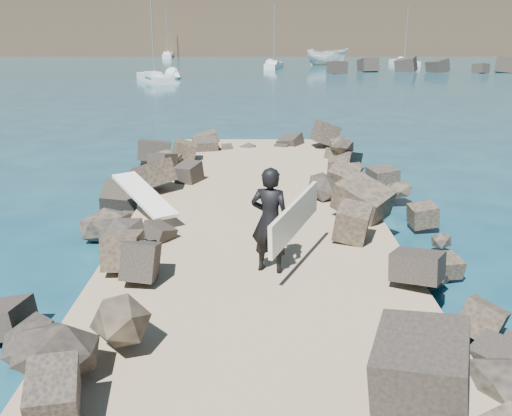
# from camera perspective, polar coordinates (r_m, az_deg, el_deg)

# --- Properties ---
(ground) EXTENTS (800.00, 800.00, 0.00)m
(ground) POSITION_cam_1_polar(r_m,az_deg,el_deg) (12.83, 0.01, -5.03)
(ground) COLOR #0F384C
(ground) RESTS_ON ground
(jetty) EXTENTS (6.00, 26.00, 0.60)m
(jetty) POSITION_cam_1_polar(r_m,az_deg,el_deg) (10.88, -0.01, -7.64)
(jetty) COLOR #8C7759
(jetty) RESTS_ON ground
(riprap_left) EXTENTS (2.60, 22.00, 1.00)m
(riprap_left) POSITION_cam_1_polar(r_m,az_deg,el_deg) (11.63, -14.51, -5.44)
(riprap_left) COLOR black
(riprap_left) RESTS_ON ground
(riprap_right) EXTENTS (2.60, 22.00, 1.00)m
(riprap_right) POSITION_cam_1_polar(r_m,az_deg,el_deg) (11.62, 14.52, -5.47)
(riprap_right) COLOR black
(riprap_right) RESTS_ON ground
(surfboard_resting) EXTENTS (1.89, 2.30, 0.08)m
(surfboard_resting) POSITION_cam_1_polar(r_m,az_deg,el_deg) (13.78, -11.11, 0.84)
(surfboard_resting) COLOR white
(surfboard_resting) RESTS_ON riprap_left
(boat_imported) EXTENTS (6.23, 5.44, 2.34)m
(boat_imported) POSITION_cam_1_polar(r_m,az_deg,el_deg) (77.56, 7.14, 14.75)
(boat_imported) COLOR silver
(boat_imported) RESTS_ON ground
(surfer_with_board) EXTENTS (1.38, 2.30, 1.98)m
(surfer_with_board) POSITION_cam_1_polar(r_m,az_deg,el_deg) (10.38, 1.77, -1.19)
(surfer_with_board) COLOR black
(surfer_with_board) RESTS_ON jetty
(sailboat_e) EXTENTS (2.04, 6.72, 8.03)m
(sailboat_e) POSITION_cam_1_polar(r_m,az_deg,el_deg) (99.94, -8.82, 14.84)
(sailboat_e) COLOR silver
(sailboat_e) RESTS_ON ground
(sailboat_b) EXTENTS (2.62, 6.38, 7.61)m
(sailboat_b) POSITION_cam_1_polar(r_m,az_deg,el_deg) (72.94, 1.81, 14.05)
(sailboat_b) COLOR silver
(sailboat_b) RESTS_ON ground
(sailboat_d) EXTENTS (2.89, 6.39, 7.62)m
(sailboat_d) POSITION_cam_1_polar(r_m,az_deg,el_deg) (81.72, 14.62, 13.90)
(sailboat_d) COLOR silver
(sailboat_d) RESTS_ON ground
(sailboat_a) EXTENTS (4.62, 7.30, 8.81)m
(sailboat_a) POSITION_cam_1_polar(r_m,az_deg,el_deg) (55.80, -10.11, 12.68)
(sailboat_a) COLOR silver
(sailboat_a) RESTS_ON ground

